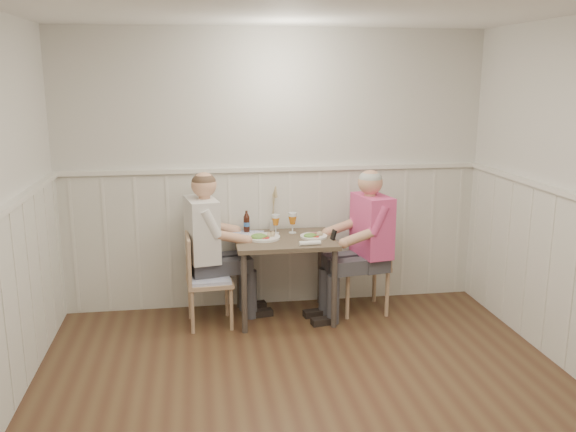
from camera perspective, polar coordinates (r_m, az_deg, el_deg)
The scene contains 16 objects.
ground_plane at distance 4.08m, azimuth 3.18°, elevation -19.17°, with size 4.50×4.50×0.00m, color #472D1D.
room_shell at distance 3.52m, azimuth 3.49°, elevation 2.26°, with size 4.04×4.54×2.60m.
wainscot at distance 4.39m, azimuth 1.44°, elevation -6.76°, with size 4.00×4.49×1.34m.
dining_table at distance 5.49m, azimuth -0.32°, elevation -3.13°, with size 0.89×0.70×0.75m.
chair_right at distance 5.75m, azimuth 7.52°, elevation -3.97°, with size 0.45×0.45×0.93m.
chair_left at distance 5.42m, azimuth -7.91°, elevation -5.64°, with size 0.42×0.42×0.83m.
man_in_pink at distance 5.62m, azimuth 7.39°, elevation -3.58°, with size 0.69×0.49×1.38m.
diner_cream at distance 5.51m, azimuth -7.54°, elevation -3.93°, with size 0.69×0.49×1.38m.
plate_man at distance 5.49m, azimuth 2.35°, elevation -1.81°, with size 0.25×0.25×0.06m.
plate_diner at distance 5.44m, azimuth -2.45°, elevation -1.91°, with size 0.30×0.30×0.08m.
beer_glass_a at distance 5.61m, azimuth 0.43°, elevation -0.32°, with size 0.08×0.08×0.19m.
beer_glass_b at distance 5.60m, azimuth -1.16°, elevation -0.45°, with size 0.07×0.07×0.18m.
beer_bottle at distance 5.65m, azimuth -3.89°, elevation -0.64°, with size 0.06×0.06×0.21m.
rolled_napkin at distance 5.23m, azimuth 2.07°, elevation -2.55°, with size 0.19×0.05×0.04m.
grass_vase at distance 5.70m, azimuth -1.50°, elevation 0.61°, with size 0.05×0.05×0.44m.
gingham_mat at distance 5.61m, azimuth -3.98°, elevation -1.69°, with size 0.36×0.32×0.01m.
Camera 1 is at (-0.74, -3.38, 2.17)m, focal length 38.00 mm.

